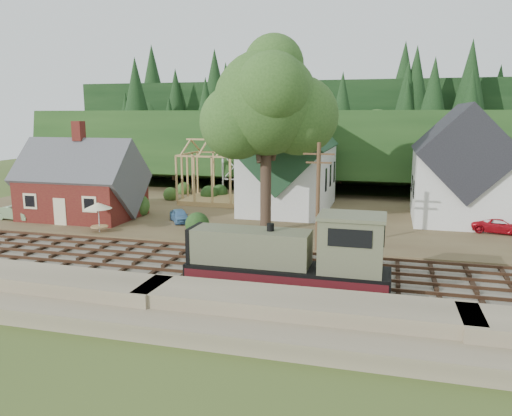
% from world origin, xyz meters
% --- Properties ---
extents(ground, '(140.00, 140.00, 0.00)m').
position_xyz_m(ground, '(0.00, 0.00, 0.00)').
color(ground, '#384C1E').
rests_on(ground, ground).
extents(embankment, '(64.00, 5.00, 1.60)m').
position_xyz_m(embankment, '(0.00, -8.50, 0.00)').
color(embankment, '#7F7259').
rests_on(embankment, ground).
extents(railroad_bed, '(64.00, 11.00, 0.16)m').
position_xyz_m(railroad_bed, '(0.00, 0.00, 0.08)').
color(railroad_bed, '#726B5B').
rests_on(railroad_bed, ground).
extents(village_flat, '(64.00, 26.00, 0.30)m').
position_xyz_m(village_flat, '(0.00, 18.00, 0.15)').
color(village_flat, brown).
rests_on(village_flat, ground).
extents(hillside, '(70.00, 28.96, 12.74)m').
position_xyz_m(hillside, '(0.00, 42.00, 0.00)').
color(hillside, '#1E3F19').
rests_on(hillside, ground).
extents(ridge, '(80.00, 20.00, 12.00)m').
position_xyz_m(ridge, '(0.00, 58.00, 0.00)').
color(ridge, black).
rests_on(ridge, ground).
extents(depot, '(10.80, 7.41, 9.00)m').
position_xyz_m(depot, '(-16.00, 11.00, 3.21)').
color(depot, '#521215').
rests_on(depot, village_flat).
extents(church, '(8.40, 15.17, 13.00)m').
position_xyz_m(church, '(2.00, 19.68, 5.18)').
color(church, silver).
rests_on(church, village_flat).
extents(farmhouse, '(8.40, 10.80, 10.60)m').
position_xyz_m(farmhouse, '(18.00, 19.00, 4.87)').
color(farmhouse, silver).
rests_on(farmhouse, village_flat).
extents(timber_frame, '(8.20, 6.20, 6.99)m').
position_xyz_m(timber_frame, '(-6.00, 22.00, 3.27)').
color(timber_frame, tan).
rests_on(timber_frame, village_flat).
extents(lattice_tower, '(3.20, 3.20, 12.12)m').
position_xyz_m(lattice_tower, '(-6.00, 28.00, 10.03)').
color(lattice_tower, silver).
rests_on(lattice_tower, village_flat).
extents(big_tree, '(10.90, 8.40, 14.70)m').
position_xyz_m(big_tree, '(2.17, 10.08, 10.22)').
color(big_tree, '#38281E').
rests_on(big_tree, village_flat).
extents(telegraph_pole_near, '(2.20, 0.28, 8.00)m').
position_xyz_m(telegraph_pole_near, '(7.00, 5.20, 4.25)').
color(telegraph_pole_near, '#4C331E').
rests_on(telegraph_pole_near, ground).
extents(locomotive, '(11.22, 2.80, 4.51)m').
position_xyz_m(locomotive, '(6.89, -3.00, 2.02)').
color(locomotive, black).
rests_on(locomotive, railroad_bed).
extents(car_blue, '(3.12, 3.58, 1.17)m').
position_xyz_m(car_blue, '(-6.39, 11.43, 0.88)').
color(car_blue, '#588CBE').
rests_on(car_blue, village_flat).
extents(car_green, '(4.01, 1.85, 1.27)m').
position_xyz_m(car_green, '(-21.41, 8.35, 0.94)').
color(car_green, gray).
rests_on(car_green, village_flat).
extents(car_red, '(4.82, 2.86, 1.26)m').
position_xyz_m(car_red, '(20.83, 14.38, 0.93)').
color(car_red, '#B20E19').
rests_on(car_red, village_flat).
extents(patio_set, '(2.22, 2.22, 2.47)m').
position_xyz_m(patio_set, '(-11.25, 6.11, 2.40)').
color(patio_set, silver).
rests_on(patio_set, village_flat).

